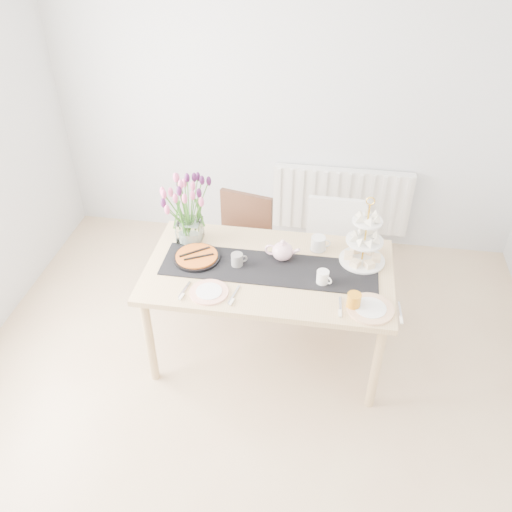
# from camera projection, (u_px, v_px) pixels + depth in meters

# --- Properties ---
(room_shell) EXTENTS (4.50, 4.50, 4.50)m
(room_shell) POSITION_uv_depth(u_px,v_px,m) (239.00, 273.00, 2.60)
(room_shell) COLOR tan
(room_shell) RESTS_ON ground
(radiator) EXTENTS (1.20, 0.08, 0.60)m
(radiator) POSITION_uv_depth(u_px,v_px,m) (341.00, 200.00, 4.78)
(radiator) COLOR white
(radiator) RESTS_ON room_shell
(dining_table) EXTENTS (1.60, 0.90, 0.75)m
(dining_table) POSITION_uv_depth(u_px,v_px,m) (269.00, 278.00, 3.56)
(dining_table) COLOR tan
(dining_table) RESTS_ON ground
(chair_brown) EXTENTS (0.50, 0.50, 0.85)m
(chair_brown) POSITION_uv_depth(u_px,v_px,m) (241.00, 240.00, 4.21)
(chair_brown) COLOR #372014
(chair_brown) RESTS_ON ground
(chair_white) EXTENTS (0.44, 0.44, 0.88)m
(chair_white) POSITION_uv_depth(u_px,v_px,m) (333.00, 248.00, 4.10)
(chair_white) COLOR white
(chair_white) RESTS_ON ground
(table_runner) EXTENTS (1.40, 0.35, 0.01)m
(table_runner) POSITION_uv_depth(u_px,v_px,m) (269.00, 268.00, 3.51)
(table_runner) COLOR black
(table_runner) RESTS_ON dining_table
(tulip_vase) EXTENTS (0.59, 0.59, 0.50)m
(tulip_vase) POSITION_uv_depth(u_px,v_px,m) (187.00, 201.00, 3.57)
(tulip_vase) COLOR silver
(tulip_vase) RESTS_ON dining_table
(cake_stand) EXTENTS (0.30, 0.30, 0.44)m
(cake_stand) POSITION_uv_depth(u_px,v_px,m) (364.00, 246.00, 3.50)
(cake_stand) COLOR gold
(cake_stand) RESTS_ON dining_table
(teapot) EXTENTS (0.23, 0.19, 0.15)m
(teapot) POSITION_uv_depth(u_px,v_px,m) (283.00, 251.00, 3.55)
(teapot) COLOR white
(teapot) RESTS_ON dining_table
(cream_jug) EXTENTS (0.10, 0.10, 0.10)m
(cream_jug) POSITION_uv_depth(u_px,v_px,m) (318.00, 243.00, 3.65)
(cream_jug) COLOR silver
(cream_jug) RESTS_ON dining_table
(tart_tin) EXTENTS (0.31, 0.31, 0.04)m
(tart_tin) POSITION_uv_depth(u_px,v_px,m) (197.00, 257.00, 3.58)
(tart_tin) COLOR black
(tart_tin) RESTS_ON dining_table
(mug_grey) EXTENTS (0.10, 0.10, 0.09)m
(mug_grey) POSITION_uv_depth(u_px,v_px,m) (237.00, 260.00, 3.51)
(mug_grey) COLOR slate
(mug_grey) RESTS_ON dining_table
(mug_white) EXTENTS (0.11, 0.11, 0.09)m
(mug_white) POSITION_uv_depth(u_px,v_px,m) (323.00, 277.00, 3.37)
(mug_white) COLOR white
(mug_white) RESTS_ON dining_table
(mug_orange) EXTENTS (0.12, 0.12, 0.10)m
(mug_orange) POSITION_uv_depth(u_px,v_px,m) (354.00, 301.00, 3.19)
(mug_orange) COLOR orange
(mug_orange) RESTS_ON dining_table
(plate_left) EXTENTS (0.28, 0.28, 0.01)m
(plate_left) POSITION_uv_depth(u_px,v_px,m) (209.00, 292.00, 3.32)
(plate_left) COLOR white
(plate_left) RESTS_ON dining_table
(plate_right) EXTENTS (0.30, 0.30, 0.01)m
(plate_right) POSITION_uv_depth(u_px,v_px,m) (370.00, 309.00, 3.19)
(plate_right) COLOR silver
(plate_right) RESTS_ON dining_table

